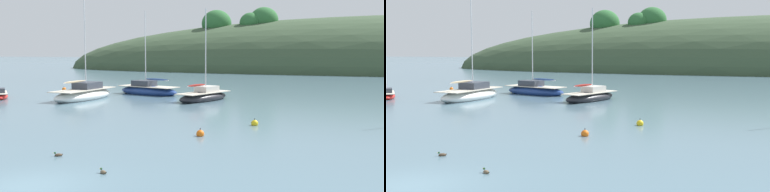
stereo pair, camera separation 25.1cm
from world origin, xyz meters
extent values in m
plane|color=slate|center=(0.00, 0.00, 0.00)|extent=(400.00, 400.00, 0.00)
ellipsoid|color=#2D6633|center=(-14.06, 85.09, 9.90)|extent=(6.39, 5.81, 5.81)
ellipsoid|color=#2D6633|center=(-3.96, 84.88, 10.44)|extent=(5.96, 5.42, 5.42)
ellipsoid|color=#2D6633|center=(-6.49, 83.62, 9.91)|extent=(4.57, 4.16, 4.16)
ellipsoid|color=#232328|center=(-1.17, 27.55, 0.28)|extent=(4.39, 6.73, 1.02)
cube|color=beige|center=(-1.17, 27.55, 0.74)|extent=(4.04, 6.20, 0.06)
cube|color=beige|center=(-0.98, 28.02, 1.02)|extent=(2.07, 2.42, 0.56)
cylinder|color=silver|center=(-1.05, 27.84, 4.56)|extent=(0.09, 0.09, 7.64)
cylinder|color=silver|center=(-1.55, 26.60, 1.42)|extent=(1.06, 2.51, 0.07)
ellipsoid|color=maroon|center=(-1.55, 26.60, 1.47)|extent=(1.15, 2.46, 0.20)
ellipsoid|color=white|center=(-12.18, 25.34, 0.35)|extent=(3.53, 8.19, 1.27)
cube|color=beige|center=(-12.18, 25.34, 0.92)|extent=(3.25, 7.53, 0.06)
cube|color=#333842|center=(-12.11, 25.97, 1.24)|extent=(2.02, 2.71, 0.64)
cylinder|color=silver|center=(-12.14, 25.73, 5.86)|extent=(0.09, 0.09, 9.88)
cylinder|color=silver|center=(-12.31, 24.07, 1.69)|extent=(0.42, 3.33, 0.07)
ellipsoid|color=tan|center=(-12.31, 24.07, 1.74)|extent=(0.54, 3.21, 0.20)
ellipsoid|color=red|center=(-20.46, 23.95, 0.20)|extent=(4.10, 4.49, 0.73)
cube|color=beige|center=(-20.46, 23.95, 0.53)|extent=(3.77, 4.13, 0.06)
cube|color=#333842|center=(-20.22, 23.67, 0.76)|extent=(1.70, 1.76, 0.45)
cylinder|color=silver|center=(-20.92, 24.51, 1.10)|extent=(1.28, 1.51, 0.07)
ellipsoid|color=navy|center=(-8.15, 31.46, 0.31)|extent=(7.50, 4.49, 1.14)
cube|color=beige|center=(-8.15, 31.46, 0.82)|extent=(6.90, 4.13, 0.06)
cube|color=#333842|center=(-8.69, 31.64, 1.12)|extent=(2.65, 2.20, 0.60)
cylinder|color=silver|center=(-8.48, 31.57, 4.69)|extent=(0.09, 0.09, 7.72)
cylinder|color=silver|center=(-7.06, 31.11, 1.54)|extent=(2.86, 0.99, 0.07)
ellipsoid|color=#2D4784|center=(-7.06, 31.11, 1.59)|extent=(2.79, 1.07, 0.20)
sphere|color=yellow|center=(5.51, 15.20, 0.12)|extent=(0.44, 0.44, 0.44)
cylinder|color=black|center=(5.51, 15.20, 0.39)|extent=(0.04, 0.04, 0.10)
sphere|color=orange|center=(3.23, 10.79, 0.12)|extent=(0.44, 0.44, 0.44)
cylinder|color=black|center=(3.23, 10.79, 0.39)|extent=(0.04, 0.04, 0.10)
sphere|color=orange|center=(-19.12, 33.16, 0.12)|extent=(0.44, 0.44, 0.44)
cylinder|color=black|center=(-19.12, 33.16, 0.39)|extent=(0.04, 0.04, 0.10)
ellipsoid|color=#473828|center=(-1.52, 4.35, 0.04)|extent=(0.38, 0.34, 0.16)
sphere|color=#1E4723|center=(-1.64, 4.27, 0.16)|extent=(0.09, 0.09, 0.09)
cone|color=gold|center=(-1.70, 4.23, 0.15)|extent=(0.06, 0.06, 0.04)
cone|color=#473828|center=(-1.40, 4.44, 0.08)|extent=(0.10, 0.10, 0.08)
ellipsoid|color=brown|center=(1.75, 2.30, 0.04)|extent=(0.38, 0.33, 0.16)
sphere|color=#1E4723|center=(1.63, 2.38, 0.16)|extent=(0.09, 0.09, 0.09)
cone|color=gold|center=(1.57, 2.41, 0.15)|extent=(0.06, 0.05, 0.04)
cone|color=brown|center=(1.88, 2.22, 0.08)|extent=(0.10, 0.10, 0.08)
camera|label=1|loc=(10.11, -13.68, 4.82)|focal=44.12mm
camera|label=2|loc=(10.35, -13.61, 4.82)|focal=44.12mm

